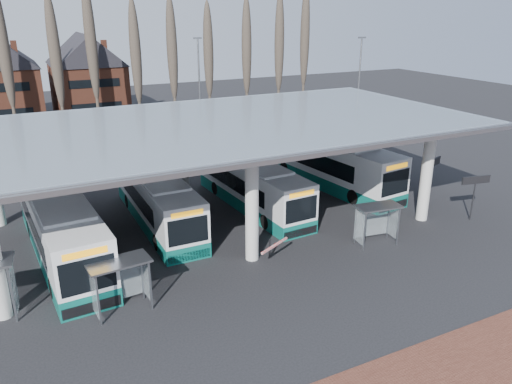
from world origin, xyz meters
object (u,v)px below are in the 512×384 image
bus_1 (157,199)px  shelter_2 (376,215)px  bus_0 (61,228)px  bus_2 (252,185)px  bus_3 (328,162)px  shelter_1 (119,274)px

bus_1 → shelter_2: bearing=-39.2°
bus_0 → bus_2: size_ratio=1.09×
bus_3 → shelter_1: 20.48m
bus_1 → bus_3: bearing=5.9°
bus_1 → bus_2: 6.44m
bus_0 → shelter_2: 17.18m
bus_0 → shelter_1: (1.66, -6.53, 0.14)m
shelter_2 → shelter_1: bearing=-170.8°
bus_1 → bus_2: size_ratio=1.00×
bus_1 → bus_3: 13.68m
bus_0 → bus_3: size_ratio=0.96×
bus_1 → bus_2: (6.44, -0.13, -0.02)m
bus_2 → bus_3: size_ratio=0.87×
bus_1 → shelter_2: size_ratio=4.39×
bus_1 → bus_2: bus_1 is taller
bus_1 → shelter_1: bearing=-115.3°
bus_1 → shelter_1: (-4.18, -8.77, 0.27)m
bus_2 → shelter_2: bearing=-68.8°
bus_2 → bus_3: (7.17, 1.50, 0.20)m
bus_1 → bus_0: bearing=-158.8°
bus_2 → shelter_2: (3.77, -8.25, 0.19)m
bus_2 → shelter_1: (-10.62, -8.64, 0.28)m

